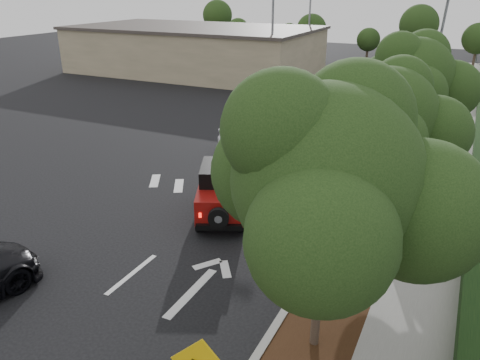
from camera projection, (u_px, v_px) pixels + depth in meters
The scene contains 15 objects.
ground at pixel (132, 274), 13.44m from camera, with size 120.00×120.00×0.00m, color black.
curb at pixel (377, 164), 21.48m from camera, with size 0.20×70.00×0.15m, color #9E9B93.
planting_strip at pixel (399, 168), 21.08m from camera, with size 1.80×70.00×0.12m, color black.
sidewalk at pixel (445, 175), 20.31m from camera, with size 2.00×70.00×0.12m, color gray.
commercial_building at pixel (195, 50), 44.02m from camera, with size 22.00×12.00×4.00m, color gray.
transmission_tower at pixel (455, 62), 50.77m from camera, with size 7.00×4.00×28.00m, color slate, non-canonical shape.
street_tree_near at pixel (314, 346), 10.75m from camera, with size 3.80×3.80×5.92m, color #1A3210, non-canonical shape.
street_tree_mid at pixel (375, 220), 16.55m from camera, with size 3.20×3.20×5.32m, color #1A3210, non-canonical shape.
street_tree_far at pixel (402, 162), 21.93m from camera, with size 3.40×3.40×5.62m, color #1A3210, non-canonical shape.
light_pole_a at pixel (271, 88), 37.62m from camera, with size 2.00×0.22×9.00m, color slate, non-canonical shape.
light_pole_b at pixel (307, 66), 47.97m from camera, with size 2.00×0.22×9.00m, color slate, non-canonical shape.
red_jeep at pixel (222, 190), 16.65m from camera, with size 2.84×3.78×1.85m.
silver_suv_ahead at pixel (323, 162), 19.83m from camera, with size 2.43×5.28×1.47m, color #A1A3A9.
silver_sedan_oncoming at pixel (263, 130), 24.10m from camera, with size 1.60×4.60×1.52m, color #A2A5AA.
parked_suv at pixel (258, 75), 38.77m from camera, with size 1.80×4.47×1.52m, color #A0A2A8.
Camera 1 is at (7.79, -8.83, 7.67)m, focal length 35.00 mm.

